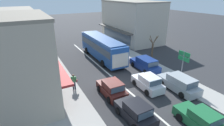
# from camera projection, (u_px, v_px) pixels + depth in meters

# --- Properties ---
(ground_plane) EXTENTS (140.00, 140.00, 0.00)m
(ground_plane) POSITION_uv_depth(u_px,v_px,m) (123.00, 86.00, 18.51)
(ground_plane) COLOR #2D2D30
(lane_centre_line) EXTENTS (0.20, 28.00, 0.01)m
(lane_centre_line) POSITION_uv_depth(u_px,v_px,m) (106.00, 72.00, 21.79)
(lane_centre_line) COLOR silver
(lane_centre_line) RESTS_ON ground
(sidewalk_left) EXTENTS (5.20, 44.00, 0.14)m
(sidewalk_left) POSITION_uv_depth(u_px,v_px,m) (47.00, 77.00, 20.47)
(sidewalk_left) COLOR #A39E96
(sidewalk_left) RESTS_ON ground
(kerb_right) EXTENTS (2.80, 44.00, 0.12)m
(kerb_right) POSITION_uv_depth(u_px,v_px,m) (138.00, 59.00, 26.08)
(kerb_right) COLOR #A39E96
(kerb_right) RESTS_ON ground
(shopfront_corner_near) EXTENTS (8.09, 7.41, 7.75)m
(shopfront_corner_near) POSITION_uv_depth(u_px,v_px,m) (5.00, 66.00, 13.72)
(shopfront_corner_near) COLOR #B2A38E
(shopfront_corner_near) RESTS_ON ground
(shopfront_mid_block) EXTENTS (7.65, 9.41, 7.45)m
(shopfront_mid_block) POSITION_uv_depth(u_px,v_px,m) (8.00, 42.00, 20.94)
(shopfront_mid_block) COLOR beige
(shopfront_mid_block) RESTS_ON ground
(shopfront_far_end) EXTENTS (8.11, 8.18, 6.87)m
(shopfront_far_end) POSITION_uv_depth(u_px,v_px,m) (10.00, 31.00, 28.47)
(shopfront_far_end) COLOR beige
(shopfront_far_end) RESTS_ON ground
(building_right_far) EXTENTS (8.13, 13.06, 7.78)m
(building_right_far) POSITION_uv_depth(u_px,v_px,m) (131.00, 21.00, 35.12)
(building_right_far) COLOR beige
(building_right_far) RESTS_ON ground
(city_bus) EXTENTS (2.80, 10.87, 3.23)m
(city_bus) POSITION_uv_depth(u_px,v_px,m) (102.00, 47.00, 25.58)
(city_bus) COLOR #1E4C99
(city_bus) RESTS_ON ground
(hatchback_behind_bus_mid) EXTENTS (1.91, 3.75, 1.54)m
(hatchback_behind_bus_mid) POSITION_uv_depth(u_px,v_px,m) (148.00, 83.00, 17.81)
(hatchback_behind_bus_mid) COLOR silver
(hatchback_behind_bus_mid) RESTS_ON ground
(hatchback_queue_far_back) EXTENTS (1.82, 3.70, 1.54)m
(hatchback_queue_far_back) POSITION_uv_depth(u_px,v_px,m) (112.00, 89.00, 16.67)
(hatchback_queue_far_back) COLOR #561E19
(hatchback_queue_far_back) RESTS_ON ground
(sedan_queue_gap_filler) EXTENTS (2.04, 4.28, 1.47)m
(sedan_queue_gap_filler) POSITION_uv_depth(u_px,v_px,m) (203.00, 121.00, 12.57)
(sedan_queue_gap_filler) COLOR #1E6638
(sedan_queue_gap_filler) RESTS_ON ground
(hatchback_behind_bus_near) EXTENTS (1.93, 3.76, 1.54)m
(hatchback_behind_bus_near) POSITION_uv_depth(u_px,v_px,m) (135.00, 112.00, 13.43)
(hatchback_behind_bus_near) COLOR black
(hatchback_behind_bus_near) RESTS_ON ground
(parked_wagon_kerb_front) EXTENTS (2.01, 4.54, 1.58)m
(parked_wagon_kerb_front) POSITION_uv_depth(u_px,v_px,m) (179.00, 83.00, 17.59)
(parked_wagon_kerb_front) COLOR #9EA3A8
(parked_wagon_kerb_front) RESTS_ON ground
(parked_wagon_kerb_second) EXTENTS (2.03, 4.55, 1.58)m
(parked_wagon_kerb_second) POSITION_uv_depth(u_px,v_px,m) (145.00, 64.00, 22.33)
(parked_wagon_kerb_second) COLOR navy
(parked_wagon_kerb_second) RESTS_ON ground
(traffic_light_downstreet) EXTENTS (0.33, 0.24, 4.20)m
(traffic_light_downstreet) POSITION_uv_depth(u_px,v_px,m) (52.00, 32.00, 30.58)
(traffic_light_downstreet) COLOR gray
(traffic_light_downstreet) RESTS_ON ground
(directional_road_sign) EXTENTS (0.10, 1.40, 3.60)m
(directional_road_sign) POSITION_uv_depth(u_px,v_px,m) (183.00, 59.00, 18.43)
(directional_road_sign) COLOR gray
(directional_road_sign) RESTS_ON ground
(street_tree_right) EXTENTS (1.55, 1.45, 4.16)m
(street_tree_right) POSITION_uv_depth(u_px,v_px,m) (152.00, 52.00, 23.26)
(street_tree_right) COLOR brown
(street_tree_right) RESTS_ON ground
(pedestrian_with_handbag_near) EXTENTS (0.64, 0.45, 1.63)m
(pedestrian_with_handbag_near) POSITION_uv_depth(u_px,v_px,m) (74.00, 81.00, 17.39)
(pedestrian_with_handbag_near) COLOR #232838
(pedestrian_with_handbag_near) RESTS_ON sidewalk_left
(pedestrian_browsing_midblock) EXTENTS (0.56, 0.30, 1.63)m
(pedestrian_browsing_midblock) POSITION_uv_depth(u_px,v_px,m) (52.00, 53.00, 25.26)
(pedestrian_browsing_midblock) COLOR #232838
(pedestrian_browsing_midblock) RESTS_ON sidewalk_left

